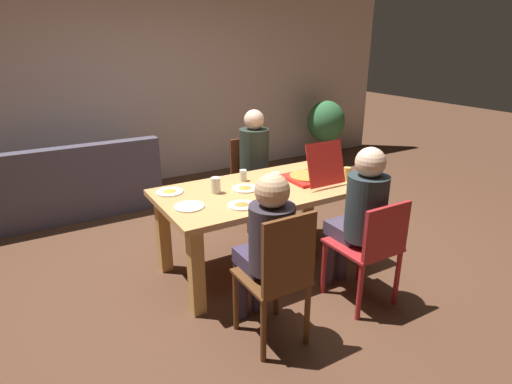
% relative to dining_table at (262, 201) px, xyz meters
% --- Properties ---
extents(ground_plane, '(20.00, 20.00, 0.00)m').
position_rel_dining_table_xyz_m(ground_plane, '(0.00, 0.00, -0.62)').
color(ground_plane, '#553423').
extents(back_wall, '(7.83, 0.12, 2.93)m').
position_rel_dining_table_xyz_m(back_wall, '(0.00, 2.88, 0.85)').
color(back_wall, beige).
rests_on(back_wall, ground).
extents(dining_table, '(1.75, 0.93, 0.74)m').
position_rel_dining_table_xyz_m(dining_table, '(0.00, 0.00, 0.00)').
color(dining_table, tan).
rests_on(dining_table, ground).
extents(chair_0, '(0.38, 0.40, 0.93)m').
position_rel_dining_table_xyz_m(chair_0, '(0.39, 0.88, -0.14)').
color(chair_0, '#5E2E18').
rests_on(chair_0, ground).
extents(person_0, '(0.31, 0.53, 1.25)m').
position_rel_dining_table_xyz_m(person_0, '(0.39, 0.74, 0.11)').
color(person_0, '#2D2C3C').
rests_on(person_0, ground).
extents(chair_1, '(0.43, 0.46, 0.86)m').
position_rel_dining_table_xyz_m(chair_1, '(0.39, -0.91, -0.13)').
color(chair_1, '#AB2427').
rests_on(chair_1, ground).
extents(person_1, '(0.30, 0.49, 1.22)m').
position_rel_dining_table_xyz_m(person_1, '(0.39, -0.76, 0.10)').
color(person_1, '#44374A').
rests_on(person_1, ground).
extents(chair_2, '(0.39, 0.42, 0.96)m').
position_rel_dining_table_xyz_m(chair_2, '(-0.44, -0.94, -0.09)').
color(chair_2, brown).
rests_on(chair_2, ground).
extents(person_2, '(0.29, 0.48, 1.17)m').
position_rel_dining_table_xyz_m(person_2, '(-0.44, -0.79, 0.08)').
color(person_2, '#3D314A').
rests_on(person_2, ground).
extents(pizza_box_0, '(0.37, 0.47, 0.38)m').
position_rel_dining_table_xyz_m(pizza_box_0, '(0.47, -0.06, 0.17)').
color(pizza_box_0, red).
rests_on(pizza_box_0, dining_table).
extents(plate_0, '(0.22, 0.22, 0.03)m').
position_rel_dining_table_xyz_m(plate_0, '(-0.14, 0.04, 0.13)').
color(plate_0, white).
rests_on(plate_0, dining_table).
extents(plate_1, '(0.23, 0.23, 0.01)m').
position_rel_dining_table_xyz_m(plate_1, '(-0.69, -0.09, 0.13)').
color(plate_1, white).
rests_on(plate_1, dining_table).
extents(plate_2, '(0.22, 0.22, 0.03)m').
position_rel_dining_table_xyz_m(plate_2, '(-0.71, 0.28, 0.13)').
color(plate_2, white).
rests_on(plate_2, dining_table).
extents(plate_3, '(0.21, 0.21, 0.03)m').
position_rel_dining_table_xyz_m(plate_3, '(-0.34, -0.27, 0.13)').
color(plate_3, white).
rests_on(plate_3, dining_table).
extents(drinking_glass_0, '(0.06, 0.06, 0.10)m').
position_rel_dining_table_xyz_m(drinking_glass_0, '(-0.05, 0.24, 0.17)').
color(drinking_glass_0, silver).
rests_on(drinking_glass_0, dining_table).
extents(drinking_glass_1, '(0.08, 0.08, 0.13)m').
position_rel_dining_table_xyz_m(drinking_glass_1, '(-0.39, 0.09, 0.19)').
color(drinking_glass_1, silver).
rests_on(drinking_glass_1, dining_table).
extents(drinking_glass_2, '(0.06, 0.06, 0.12)m').
position_rel_dining_table_xyz_m(drinking_glass_2, '(0.75, -0.21, 0.18)').
color(drinking_glass_2, '#DAC460').
rests_on(drinking_glass_2, dining_table).
extents(drinking_glass_3, '(0.08, 0.08, 0.13)m').
position_rel_dining_table_xyz_m(drinking_glass_3, '(0.10, -0.05, 0.19)').
color(drinking_glass_3, silver).
rests_on(drinking_glass_3, dining_table).
extents(couch, '(2.04, 0.81, 0.85)m').
position_rel_dining_table_xyz_m(couch, '(-1.33, 2.15, -0.32)').
color(couch, '#4C4655').
rests_on(couch, ground).
extents(potted_plant, '(0.60, 0.60, 0.99)m').
position_rel_dining_table_xyz_m(potted_plant, '(2.63, 2.36, -0.02)').
color(potted_plant, '#555751').
rests_on(potted_plant, ground).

